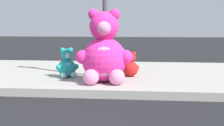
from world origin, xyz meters
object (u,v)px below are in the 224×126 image
plush_red (130,66)px  plush_brown (120,64)px  plush_pink_large (104,53)px  plush_teal (67,65)px

plush_red → plush_brown: plush_brown is taller
plush_pink_large → plush_teal: size_ratio=2.24×
plush_red → plush_brown: size_ratio=0.94×
plush_red → plush_teal: size_ratio=0.85×
plush_pink_large → plush_teal: 1.05m
plush_teal → plush_brown: plush_teal is taller
plush_red → plush_teal: plush_teal is taller
plush_teal → plush_brown: size_ratio=1.10×
plush_pink_large → plush_red: size_ratio=2.64×
plush_red → plush_brown: (-0.27, 0.36, 0.01)m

